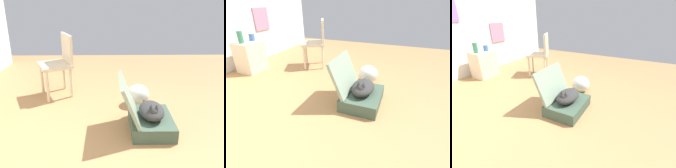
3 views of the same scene
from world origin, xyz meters
The scene contains 9 objects.
ground_plane centered at (0.00, 0.00, 0.00)m, with size 7.68×7.68×0.00m, color #9E7247.
suitcase_base centered at (0.38, -0.41, 0.08)m, with size 0.64×0.48×0.16m, color #384C3D.
suitcase_lid centered at (0.38, -0.15, 0.39)m, with size 0.64×0.48×0.04m, color gray.
cat centered at (0.37, -0.41, 0.24)m, with size 0.52×0.28×0.21m.
plastic_bag_white centered at (1.05, -0.34, 0.14)m, with size 0.31×0.32×0.28m, color silver.
side_table centered at (0.74, 1.85, 0.28)m, with size 0.45×0.37×0.56m, color beige.
vase_tall centered at (0.63, 1.86, 0.66)m, with size 0.09×0.09×0.21m, color #2D7051.
vase_short centered at (0.85, 1.84, 0.62)m, with size 0.10×0.10×0.12m, color #38609E.
chair centered at (1.43, 0.80, 0.51)m, with size 0.60×0.59×0.92m.
Camera 3 is at (-1.41, -1.30, 1.32)m, focal length 25.45 mm.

